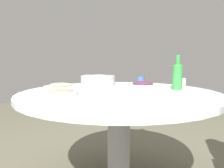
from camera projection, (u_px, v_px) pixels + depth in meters
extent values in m
cylinder|color=#99999E|center=(119.00, 145.00, 1.39)|extent=(0.15, 0.15, 0.68)
cylinder|color=silver|center=(119.00, 94.00, 1.36)|extent=(1.29, 1.29, 0.03)
cylinder|color=#B2B5BA|center=(98.00, 80.00, 1.76)|extent=(0.30, 0.30, 0.08)
ellipsoid|color=white|center=(98.00, 80.00, 1.76)|extent=(0.24, 0.24, 0.09)
cube|color=white|center=(93.00, 76.00, 1.68)|extent=(0.08, 0.16, 0.01)
cylinder|color=silver|center=(119.00, 98.00, 0.93)|extent=(0.29, 0.29, 0.06)
cylinder|color=black|center=(118.00, 99.00, 0.93)|extent=(0.25, 0.25, 0.04)
cylinder|color=silver|center=(119.00, 94.00, 0.92)|extent=(0.12, 0.30, 0.01)
cylinder|color=silver|center=(61.00, 93.00, 1.19)|extent=(0.19, 0.19, 0.02)
ellipsoid|color=#DA806C|center=(61.00, 91.00, 1.19)|extent=(0.14, 0.14, 0.03)
cylinder|color=silver|center=(143.00, 86.00, 1.56)|extent=(0.23, 0.23, 0.02)
ellipsoid|color=#4E293F|center=(143.00, 83.00, 1.56)|extent=(0.16, 0.16, 0.04)
cylinder|color=silver|center=(61.00, 87.00, 1.53)|extent=(0.25, 0.25, 0.02)
ellipsoid|color=#C2B680|center=(60.00, 85.00, 1.53)|extent=(0.17, 0.17, 0.03)
cylinder|color=#378D41|center=(177.00, 77.00, 1.42)|extent=(0.07, 0.07, 0.18)
cylinder|color=#378D41|center=(178.00, 60.00, 1.40)|extent=(0.03, 0.03, 0.06)
cylinder|color=#36528C|center=(141.00, 80.00, 1.90)|extent=(0.07, 0.07, 0.06)
cylinder|color=silver|center=(182.00, 83.00, 1.59)|extent=(0.06, 0.06, 0.07)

